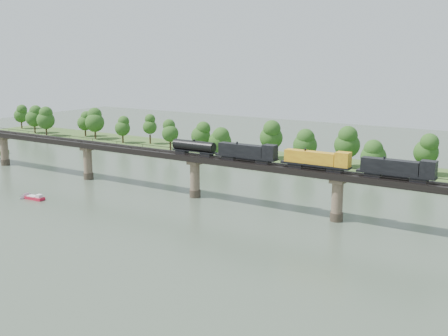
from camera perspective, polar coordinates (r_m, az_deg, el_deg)
The scene contains 7 objects.
ground at distance 128.63m, azimuth -10.78°, elevation -5.78°, with size 400.00×400.00×0.00m, color #3B493A.
far_bank at distance 196.86m, azimuth 6.39°, elevation 0.72°, with size 300.00×24.00×1.60m, color #355321.
bridge at distance 149.55m, azimuth -2.98°, elevation -0.94°, with size 236.00×30.00×11.50m.
bridge_superstructure at distance 148.29m, azimuth -3.00°, elevation 1.45°, with size 220.00×4.90×0.75m.
far_treeline at distance 195.31m, azimuth 3.69°, elevation 3.07°, with size 289.06×17.54×13.60m.
freight_train at distance 133.69m, azimuth 6.91°, elevation 1.09°, with size 68.12×2.65×4.69m.
motorboat at distance 156.13m, azimuth -18.63°, elevation -2.87°, with size 5.65×2.31×1.55m.
Camera 1 is at (85.09, -88.49, 38.42)m, focal length 45.00 mm.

